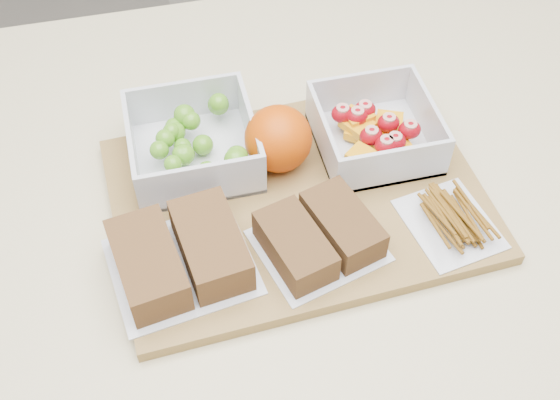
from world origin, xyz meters
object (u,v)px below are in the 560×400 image
at_px(sandwich_bag_left, 180,255).
at_px(sandwich_bag_center, 319,236).
at_px(fruit_container, 375,132).
at_px(cutting_board, 298,199).
at_px(pretzel_bag, 451,218).
at_px(grape_container, 195,143).
at_px(orange, 278,139).

relative_size(sandwich_bag_left, sandwich_bag_center, 1.08).
relative_size(fruit_container, sandwich_bag_left, 0.84).
bearing_deg(cutting_board, pretzel_bag, -30.60).
bearing_deg(cutting_board, sandwich_bag_left, -157.50).
bearing_deg(pretzel_bag, sandwich_bag_left, 177.56).
xyz_separation_m(cutting_board, pretzel_bag, (0.15, -0.08, 0.02)).
relative_size(cutting_board, sandwich_bag_left, 2.58).
relative_size(grape_container, orange, 1.84).
bearing_deg(grape_container, pretzel_bag, -32.75).
distance_m(grape_container, pretzel_bag, 0.31).
bearing_deg(sandwich_bag_left, cutting_board, 25.25).
bearing_deg(fruit_container, sandwich_bag_center, -128.77).
height_order(orange, pretzel_bag, orange).
bearing_deg(grape_container, cutting_board, -39.08).
xyz_separation_m(sandwich_bag_left, pretzel_bag, (0.30, -0.01, -0.01)).
xyz_separation_m(cutting_board, sandwich_bag_left, (-0.14, -0.07, 0.03)).
bearing_deg(pretzel_bag, sandwich_bag_center, 177.90).
bearing_deg(grape_container, fruit_container, -7.62).
bearing_deg(fruit_container, grape_container, 172.38).
distance_m(orange, pretzel_bag, 0.21).
distance_m(cutting_board, orange, 0.07).
bearing_deg(fruit_container, orange, -179.60).
xyz_separation_m(cutting_board, orange, (-0.01, 0.06, 0.05)).
distance_m(fruit_container, sandwich_bag_left, 0.28).
height_order(fruit_container, pretzel_bag, fruit_container).
distance_m(sandwich_bag_center, pretzel_bag, 0.15).
bearing_deg(orange, sandwich_bag_center, -84.07).
bearing_deg(grape_container, sandwich_bag_center, -56.08).
distance_m(fruit_container, pretzel_bag, 0.14).
height_order(cutting_board, grape_container, grape_container).
distance_m(cutting_board, sandwich_bag_left, 0.16).
relative_size(orange, pretzel_bag, 0.65).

